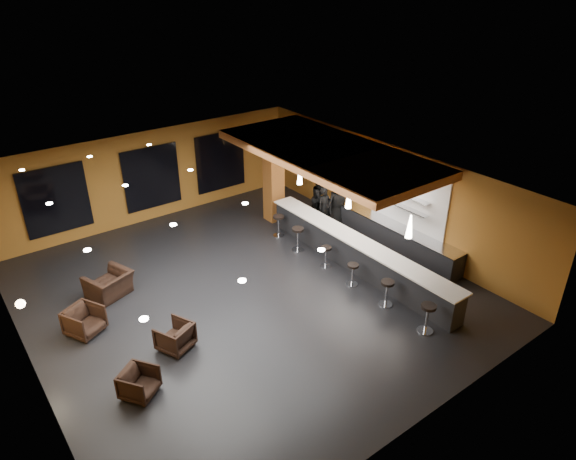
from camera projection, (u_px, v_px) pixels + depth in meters
floor at (246, 293)px, 15.68m from camera, size 12.00×13.00×0.10m
ceiling at (241, 184)px, 14.02m from camera, size 12.00×13.00×0.10m
wall_back at (150, 176)px, 19.49m from camera, size 12.00×0.10×3.50m
wall_front at (421, 368)px, 10.21m from camera, size 12.00×0.10×3.50m
wall_left at (18, 319)px, 11.62m from camera, size 0.10×13.00×3.50m
wall_right at (388, 192)px, 18.08m from camera, size 0.10×13.00×3.50m
wood_soffit at (327, 152)px, 16.95m from camera, size 3.60×8.00×0.28m
window_left at (56, 200)px, 17.57m from camera, size 2.20×0.06×2.40m
window_center at (152, 178)px, 19.44m from camera, size 2.20×0.06×2.40m
window_right at (220, 161)px, 21.04m from camera, size 2.20×0.06×2.40m
tile_backsplash at (409, 195)px, 17.21m from camera, size 0.06×3.20×2.40m
bar_counter at (356, 255)px, 16.67m from camera, size 0.60×8.00×1.00m
bar_top at (357, 241)px, 16.42m from camera, size 0.78×8.10×0.05m
prep_counter at (387, 234)px, 18.12m from camera, size 0.70×6.00×0.86m
prep_top at (389, 222)px, 17.91m from camera, size 0.72×6.00×0.03m
wall_shelf_lower at (409, 209)px, 17.18m from camera, size 0.30×1.50×0.03m
wall_shelf_upper at (411, 197)px, 16.97m from camera, size 0.30×1.50×0.03m
column at (274, 177)px, 19.35m from camera, size 0.60×0.60×3.50m
wall_sconce at (20, 304)px, 12.04m from camera, size 0.22×0.22×0.22m
pendant_0 at (410, 226)px, 14.40m from camera, size 0.20×0.20×0.70m
pendant_1 at (349, 198)px, 16.17m from camera, size 0.20×0.20×0.70m
pendant_2 at (300, 175)px, 17.94m from camera, size 0.20×0.20×0.70m
staff_a at (324, 208)px, 19.06m from camera, size 0.60×0.40×1.65m
staff_b at (320, 198)px, 19.73m from camera, size 1.06×0.96×1.78m
staff_c at (337, 203)px, 19.27m from camera, size 0.91×0.60×1.85m
armchair_a at (139, 383)px, 11.77m from camera, size 1.05×1.06×0.70m
armchair_b at (175, 336)px, 13.20m from camera, size 1.06×1.07×0.75m
armchair_c at (84, 321)px, 13.74m from camera, size 1.15×1.16×0.79m
armchair_d at (109, 285)px, 15.31m from camera, size 1.47×1.38×0.77m
bar_stool_0 at (427, 315)px, 13.72m from camera, size 0.44×0.44×0.86m
bar_stool_1 at (387, 290)px, 14.83m from camera, size 0.41×0.41×0.81m
bar_stool_2 at (353, 272)px, 15.81m from camera, size 0.37×0.37×0.73m
bar_stool_3 at (326, 254)px, 16.76m from camera, size 0.37×0.37×0.74m
bar_stool_4 at (298, 236)px, 17.70m from camera, size 0.43×0.43×0.86m
bar_stool_5 at (279, 223)px, 18.65m from camera, size 0.41×0.41×0.82m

